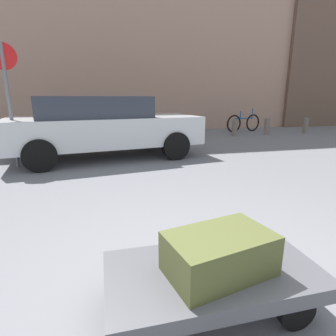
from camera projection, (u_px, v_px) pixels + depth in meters
ground_plane at (210, 312)px, 1.79m from camera, size 60.00×60.00×0.00m
building_facade_brick at (160, 10)px, 11.18m from camera, size 24.00×1.20×9.87m
luggage_cart at (212, 277)px, 1.72m from camera, size 1.35×0.70×0.34m
suitcase_olive_stacked_top at (219, 253)px, 1.63m from camera, size 0.71×0.52×0.26m
parked_car at (103, 126)px, 6.26m from camera, size 4.52×2.41×1.42m
bicycle_leaning at (244, 123)px, 11.20m from camera, size 1.72×0.48×0.96m
bollard_kerb_near at (200, 129)px, 9.71m from camera, size 0.20×0.20×0.62m
bollard_kerb_mid at (235, 128)px, 10.03m from camera, size 0.20×0.20×0.62m
bollard_kerb_far at (267, 127)px, 10.34m from camera, size 0.20×0.20×0.62m
bollard_corner at (306, 126)px, 10.74m from camera, size 0.20×0.20×0.62m
no_parking_sign at (8, 93)px, 5.18m from camera, size 0.50×0.11×2.40m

